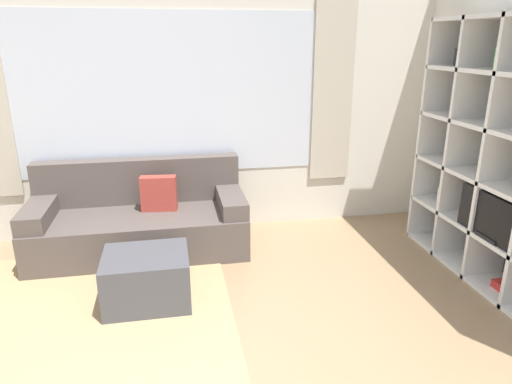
{
  "coord_description": "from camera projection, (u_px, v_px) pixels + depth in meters",
  "views": [
    {
      "loc": [
        -0.02,
        -1.58,
        1.97
      ],
      "look_at": [
        0.61,
        1.72,
        0.85
      ],
      "focal_mm": 32.0,
      "sensor_mm": 36.0,
      "label": 1
    }
  ],
  "objects": [
    {
      "name": "area_rug",
      "position": [
        28.0,
        321.0,
        3.36
      ],
      "size": [
        3.0,
        2.16,
        0.01
      ],
      "primitive_type": "cube",
      "color": "tan",
      "rests_on": "ground_plane"
    },
    {
      "name": "ottoman",
      "position": [
        147.0,
        279.0,
        3.55
      ],
      "size": [
        0.65,
        0.55,
        0.41
      ],
      "color": "#47474C",
      "rests_on": "ground_plane"
    },
    {
      "name": "wall_back",
      "position": [
        170.0,
        104.0,
        4.61
      ],
      "size": [
        6.8,
        0.11,
        2.7
      ],
      "color": "silver",
      "rests_on": "ground_plane"
    },
    {
      "name": "couch_main",
      "position": [
        140.0,
        221.0,
        4.45
      ],
      "size": [
        2.01,
        0.87,
        0.85
      ],
      "color": "#564C47",
      "rests_on": "ground_plane"
    }
  ]
}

